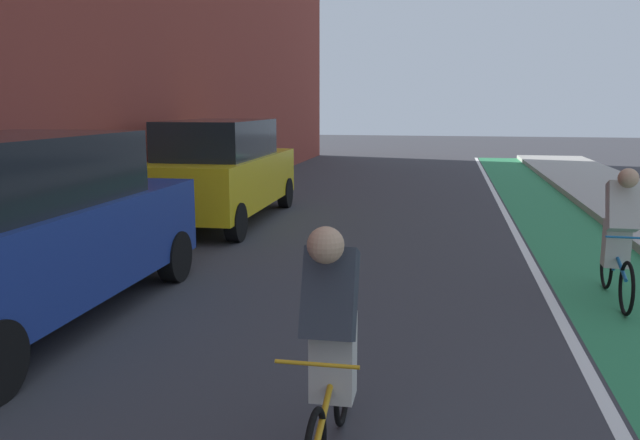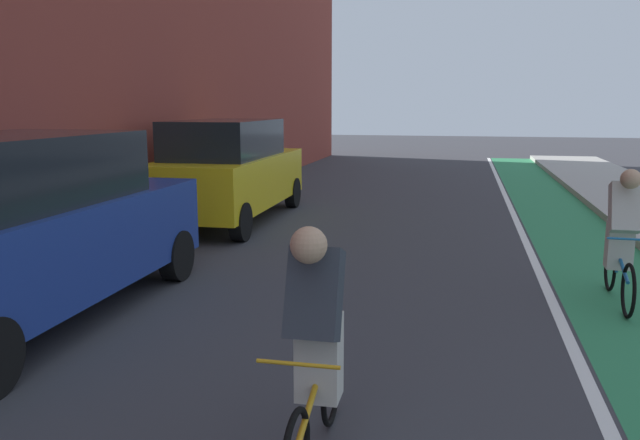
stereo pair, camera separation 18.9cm
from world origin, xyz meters
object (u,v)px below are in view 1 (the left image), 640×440
Objects in this scene: parked_suv_yellow_cab at (222,170)px; cyclist_trailing at (619,234)px; cyclist_mid at (331,343)px; parked_suv_blue at (21,229)px.

cyclist_trailing is (6.26, -3.97, -0.21)m from parked_suv_yellow_cab.
parked_suv_yellow_cab is at bearing 147.60° from cyclist_trailing.
parked_suv_yellow_cab is 2.88× the size of cyclist_mid.
cyclist_mid reaches higher than cyclist_trailing.
parked_suv_yellow_cab is 2.89× the size of cyclist_trailing.
parked_suv_blue is at bearing 151.35° from cyclist_mid.
parked_suv_blue reaches higher than cyclist_mid.
parked_suv_yellow_cab reaches higher than cyclist_trailing.
cyclist_trailing is at bearing 56.32° from cyclist_mid.
parked_suv_blue is at bearing -161.95° from cyclist_trailing.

